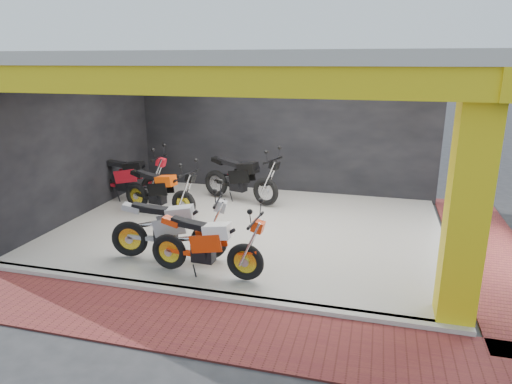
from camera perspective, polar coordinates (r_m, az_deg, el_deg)
ground at (r=8.24m, az=-4.54°, el=-9.58°), size 80.00×80.00×0.00m
showroom_floor at (r=9.98m, az=-0.71°, el=-4.53°), size 8.00×6.00×0.10m
showroom_ceiling at (r=9.34m, az=-0.79°, el=16.31°), size 8.40×6.40×0.20m
back_wall at (r=12.48m, az=3.17°, el=7.71°), size 8.20×0.20×3.50m
left_wall at (r=11.32m, az=-21.24°, el=5.78°), size 0.20×6.20×3.50m
corner_column at (r=6.60m, az=24.93°, el=-1.41°), size 0.50×0.50×3.50m
header_beam_front at (r=6.51m, az=-8.22°, el=13.60°), size 8.40×0.30×0.40m
header_beam_right at (r=9.10m, az=24.93°, el=12.99°), size 0.30×6.40×0.40m
floor_kerb at (r=7.38m, az=-7.26°, el=-12.50°), size 8.00×0.20×0.10m
paver_front at (r=6.78m, az=-9.82°, el=-15.74°), size 9.00×1.40×0.03m
paver_right at (r=9.92m, az=27.26°, el=-6.77°), size 1.40×7.00×0.03m
moto_hero at (r=7.33m, az=-1.37°, el=-6.55°), size 2.14×0.86×1.29m
moto_row_a at (r=8.11m, az=-5.98°, el=-4.05°), size 2.35×1.21×1.37m
moto_row_b at (r=11.10m, az=1.23°, el=1.73°), size 2.48×1.49×1.42m
moto_row_c at (r=10.37m, az=-9.10°, el=0.14°), size 2.24×1.22×1.30m
moto_row_d at (r=11.65m, az=-12.74°, el=2.00°), size 2.33×0.92×1.41m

